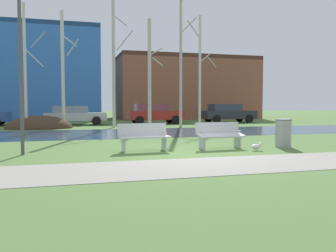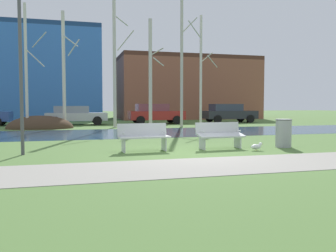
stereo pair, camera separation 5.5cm
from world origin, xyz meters
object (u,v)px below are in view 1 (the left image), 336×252
at_px(parked_sedan_second_silver, 74,115).
at_px(parked_wagon_fourth_dark, 227,113).
at_px(seagull, 257,146).
at_px(streetlamp, 19,12).
at_px(parked_hatch_third_red, 154,113).
at_px(trash_bin, 283,133).
at_px(bench_left, 144,136).
at_px(bench_right, 220,134).

relative_size(parked_sedan_second_silver, parked_wagon_fourth_dark, 1.00).
height_order(seagull, streetlamp, streetlamp).
height_order(seagull, parked_hatch_third_red, parked_hatch_third_red).
bearing_deg(trash_bin, bench_left, 177.26).
bearing_deg(parked_hatch_third_red, seagull, -91.93).
bearing_deg(trash_bin, parked_hatch_third_red, 92.92).
height_order(seagull, parked_wagon_fourth_dark, parked_wagon_fourth_dark).
height_order(bench_left, seagull, bench_left).
height_order(trash_bin, parked_wagon_fourth_dark, parked_wagon_fourth_dark).
bearing_deg(streetlamp, parked_sedan_second_silver, 83.77).
bearing_deg(streetlamp, bench_right, -1.32).
xyz_separation_m(bench_left, trash_bin, (4.85, -0.23, 0.03)).
distance_m(bench_right, parked_hatch_third_red, 15.61).
xyz_separation_m(parked_sedan_second_silver, parked_wagon_fourth_dark, (12.22, 0.31, 0.06)).
bearing_deg(bench_left, parked_hatch_third_red, 75.40).
height_order(bench_right, seagull, bench_right).
height_order(bench_left, parked_hatch_third_red, parked_hatch_third_red).
xyz_separation_m(seagull, parked_hatch_third_red, (0.55, 16.35, 0.67)).
distance_m(bench_left, bench_right, 2.59).
bearing_deg(trash_bin, parked_sedan_second_silver, 113.10).
relative_size(bench_right, trash_bin, 1.68).
xyz_separation_m(trash_bin, seagull, (-1.36, -0.58, -0.37)).
xyz_separation_m(trash_bin, parked_sedan_second_silver, (-6.74, 15.79, 0.23)).
bearing_deg(parked_hatch_third_red, parked_sedan_second_silver, 179.83).
height_order(trash_bin, parked_hatch_third_red, parked_hatch_third_red).
distance_m(streetlamp, parked_sedan_second_silver, 15.87).
bearing_deg(seagull, bench_left, 166.86).
xyz_separation_m(bench_left, parked_sedan_second_silver, (-1.88, 15.56, 0.26)).
bearing_deg(streetlamp, parked_wagon_fourth_dark, 48.50).
height_order(bench_right, parked_sedan_second_silver, parked_sedan_second_silver).
height_order(streetlamp, parked_wagon_fourth_dark, streetlamp).
distance_m(trash_bin, seagull, 1.52).
xyz_separation_m(streetlamp, parked_wagon_fourth_dark, (13.91, 15.72, -3.30)).
bearing_deg(seagull, streetlamp, 172.28).
height_order(seagull, parked_sedan_second_silver, parked_sedan_second_silver).
bearing_deg(parked_wagon_fourth_dark, bench_right, -116.06).
height_order(bench_left, trash_bin, trash_bin).
distance_m(bench_right, trash_bin, 2.28).
bearing_deg(bench_right, seagull, -41.84).
xyz_separation_m(bench_right, streetlamp, (-6.15, 0.14, 3.63)).
xyz_separation_m(bench_right, trash_bin, (2.27, -0.23, 0.03)).
distance_m(bench_left, parked_sedan_second_silver, 15.67).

